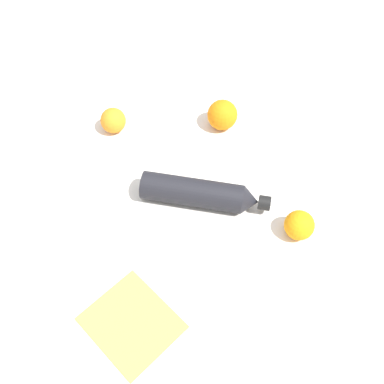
{
  "coord_description": "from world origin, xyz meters",
  "views": [
    {
      "loc": [
        -0.51,
        0.45,
        0.89
      ],
      "look_at": [
        -0.03,
        0.03,
        0.03
      ],
      "focal_mm": 42.08,
      "sensor_mm": 36.0,
      "label": 1
    }
  ],
  "objects_px": {
    "orange_1": "(299,225)",
    "orange_0": "(222,115)",
    "water_bottle": "(201,193)",
    "orange_2": "(113,120)",
    "folded_napkin": "(132,322)"
  },
  "relations": [
    {
      "from": "water_bottle",
      "to": "folded_napkin",
      "type": "distance_m",
      "value": 0.34
    },
    {
      "from": "water_bottle",
      "to": "orange_2",
      "type": "distance_m",
      "value": 0.34
    },
    {
      "from": "orange_0",
      "to": "folded_napkin",
      "type": "distance_m",
      "value": 0.6
    },
    {
      "from": "water_bottle",
      "to": "orange_0",
      "type": "xyz_separation_m",
      "value": [
        0.15,
        -0.21,
        0.01
      ]
    },
    {
      "from": "water_bottle",
      "to": "orange_2",
      "type": "bearing_deg",
      "value": 144.53
    },
    {
      "from": "water_bottle",
      "to": "folded_napkin",
      "type": "relative_size",
      "value": 1.54
    },
    {
      "from": "orange_0",
      "to": "orange_2",
      "type": "height_order",
      "value": "orange_0"
    },
    {
      "from": "water_bottle",
      "to": "folded_napkin",
      "type": "bearing_deg",
      "value": -104.92
    },
    {
      "from": "water_bottle",
      "to": "orange_0",
      "type": "distance_m",
      "value": 0.26
    },
    {
      "from": "water_bottle",
      "to": "orange_0",
      "type": "bearing_deg",
      "value": 87.64
    },
    {
      "from": "water_bottle",
      "to": "orange_1",
      "type": "distance_m",
      "value": 0.24
    },
    {
      "from": "water_bottle",
      "to": "orange_0",
      "type": "height_order",
      "value": "orange_0"
    },
    {
      "from": "orange_1",
      "to": "orange_0",
      "type": "bearing_deg",
      "value": -16.62
    },
    {
      "from": "orange_0",
      "to": "folded_napkin",
      "type": "relative_size",
      "value": 0.46
    },
    {
      "from": "orange_0",
      "to": "orange_1",
      "type": "relative_size",
      "value": 1.19
    }
  ]
}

